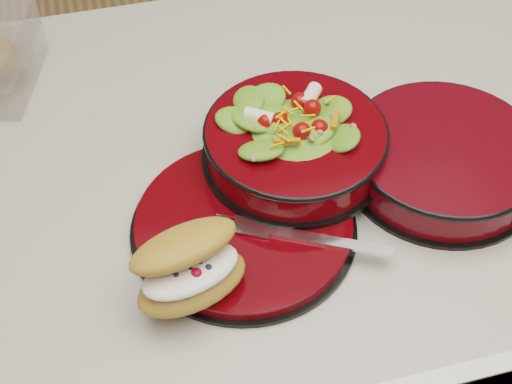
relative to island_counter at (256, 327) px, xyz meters
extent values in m
cube|color=silver|center=(0.00, 0.00, -0.02)|extent=(1.16, 0.66, 0.86)
cube|color=beige|center=(0.00, 0.00, 0.43)|extent=(1.24, 0.74, 0.04)
cylinder|color=black|center=(-0.05, -0.12, 0.45)|extent=(0.27, 0.27, 0.01)
cylinder|color=#540205|center=(-0.05, -0.12, 0.46)|extent=(0.25, 0.25, 0.01)
torus|color=black|center=(-0.04, -0.13, 0.46)|extent=(0.14, 0.14, 0.01)
cylinder|color=black|center=(0.04, -0.04, 0.47)|extent=(0.23, 0.23, 0.01)
cylinder|color=#540205|center=(0.04, -0.04, 0.49)|extent=(0.22, 0.22, 0.04)
torus|color=black|center=(0.04, -0.04, 0.51)|extent=(0.23, 0.23, 0.01)
ellipsoid|color=#4A7F23|center=(0.04, -0.04, 0.51)|extent=(0.19, 0.19, 0.07)
sphere|color=#B80A07|center=(0.08, -0.04, 0.55)|extent=(0.02, 0.02, 0.02)
sphere|color=#B80A07|center=(0.06, -0.01, 0.55)|extent=(0.02, 0.02, 0.02)
sphere|color=#B80A07|center=(0.01, -0.01, 0.55)|extent=(0.02, 0.02, 0.02)
sphere|color=#B80A07|center=(-0.01, -0.04, 0.55)|extent=(0.02, 0.02, 0.02)
sphere|color=#B80A07|center=(0.01, -0.08, 0.55)|extent=(0.02, 0.02, 0.02)
sphere|color=#B80A07|center=(0.06, -0.08, 0.55)|extent=(0.02, 0.02, 0.02)
cylinder|color=silver|center=(0.07, 0.00, 0.55)|extent=(0.03, 0.04, 0.02)
cylinder|color=silver|center=(0.00, -0.02, 0.55)|extent=(0.04, 0.03, 0.02)
cube|color=orange|center=(0.02, -0.07, 0.55)|extent=(0.03, 0.03, 0.01)
cube|color=orange|center=(0.08, -0.05, 0.55)|extent=(0.03, 0.02, 0.01)
ellipsoid|color=#A97433|center=(-0.12, -0.21, 0.48)|extent=(0.14, 0.10, 0.03)
ellipsoid|color=white|center=(-0.12, -0.21, 0.50)|extent=(0.12, 0.08, 0.02)
ellipsoid|color=#A97433|center=(-0.12, -0.19, 0.52)|extent=(0.13, 0.09, 0.03)
sphere|color=#B10C1D|center=(-0.14, -0.21, 0.51)|extent=(0.01, 0.01, 0.01)
sphere|color=#B10C1D|center=(-0.12, -0.22, 0.51)|extent=(0.01, 0.01, 0.01)
sphere|color=#191947|center=(-0.13, -0.20, 0.51)|extent=(0.01, 0.01, 0.01)
sphere|color=#191947|center=(-0.11, -0.21, 0.51)|extent=(0.01, 0.01, 0.01)
sphere|color=#191947|center=(-0.12, -0.21, 0.51)|extent=(0.01, 0.01, 0.01)
sphere|color=#191947|center=(-0.11, -0.21, 0.51)|extent=(0.01, 0.01, 0.01)
sphere|color=#191947|center=(-0.14, -0.21, 0.51)|extent=(0.01, 0.01, 0.01)
sphere|color=#191947|center=(-0.11, -0.20, 0.51)|extent=(0.01, 0.01, 0.01)
cube|color=silver|center=(0.04, -0.18, 0.47)|extent=(0.13, 0.08, 0.00)
cube|color=silver|center=(-0.04, -0.14, 0.47)|extent=(0.05, 0.04, 0.00)
cylinder|color=black|center=(0.21, -0.10, 0.45)|extent=(0.24, 0.24, 0.01)
cylinder|color=#51050A|center=(0.21, -0.10, 0.48)|extent=(0.23, 0.23, 0.05)
torus|color=black|center=(0.21, -0.10, 0.50)|extent=(0.24, 0.24, 0.01)
camera|label=1|loc=(-0.17, -0.63, 1.10)|focal=50.00mm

